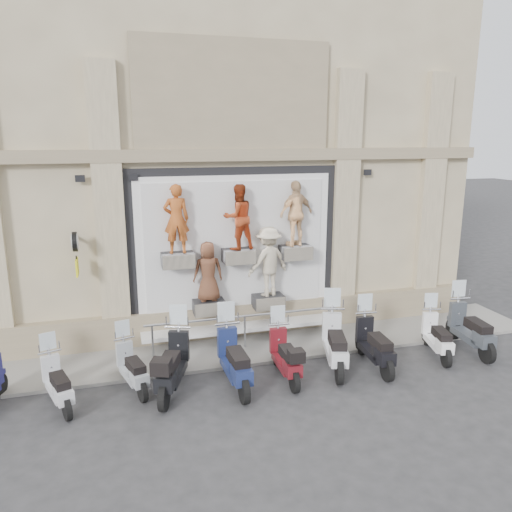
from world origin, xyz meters
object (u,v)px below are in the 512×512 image
Objects in this scene: scooter_e at (234,349)px; scooter_d at (172,354)px; clock_sign_bracket at (76,248)px; scooter_c at (132,359)px; scooter_j at (471,319)px; scooter_f at (285,347)px; guard_rail at (245,332)px; scooter_h at (375,335)px; scooter_i at (438,328)px; scooter_b at (57,374)px; scooter_g at (335,333)px.

scooter_d is at bearing 173.37° from scooter_e.
scooter_e is (3.19, -2.24, -1.95)m from clock_sign_bracket.
scooter_c is 8.30m from scooter_j.
scooter_d reaches higher than scooter_f.
scooter_j is at bearing -16.60° from guard_rail.
scooter_f is 4.98m from scooter_j.
scooter_i is at bearing 8.97° from scooter_h.
clock_sign_bracket is 0.52× the size of scooter_h.
scooter_i is at bearing 0.26° from scooter_e.
scooter_h reaches higher than scooter_i.
scooter_h is 0.96× the size of scooter_j.
scooter_d is 2.49m from scooter_f.
scooter_c is (-2.84, -1.31, 0.23)m from guard_rail.
guard_rail is at bearing -6.84° from clock_sign_bracket.
scooter_b is 0.83× the size of scooter_j.
scooter_g is at bearing -166.47° from scooter_i.
scooter_b is at bearing -179.50° from scooter_f.
guard_rail is 2.63m from scooter_d.
scooter_j is (3.70, -0.04, -0.04)m from scooter_g.
guard_rail is 4.96× the size of clock_sign_bracket.
scooter_b is (-4.30, -1.61, 0.23)m from guard_rail.
scooter_d is (-2.02, -1.65, 0.39)m from guard_rail.
scooter_h is at bearing -1.25° from scooter_e.
scooter_c is at bearing 166.63° from scooter_e.
guard_rail is 3.14m from scooter_c.
scooter_c is at bearing -166.39° from scooter_g.
scooter_g reaches higher than scooter_e.
guard_rail is at bearing 2.00° from scooter_b.
guard_rail is at bearing 67.24° from scooter_e.
guard_rail is 1.95m from scooter_e.
scooter_h is at bearing 0.60° from scooter_f.
scooter_g is 1.21× the size of scooter_i.
scooter_e is at bearing -35.11° from clock_sign_bracket.
scooter_e is (2.13, -0.46, 0.16)m from scooter_c.
scooter_b is at bearing 176.17° from scooter_c.
scooter_c is 4.60m from scooter_g.
scooter_g reaches higher than scooter_b.
scooter_g is (3.77, 0.06, 0.02)m from scooter_d.
clock_sign_bracket is 7.22m from scooter_h.
clock_sign_bracket is 2.96m from scooter_c.
scooter_j is at bearing -18.58° from scooter_b.
clock_sign_bracket is (-3.90, 0.47, 2.34)m from guard_rail.
guard_rail is 1.82m from scooter_f.
scooter_b is 0.81× the size of scooter_e.
scooter_d is at bearing -48.36° from clock_sign_bracket.
clock_sign_bracket reaches higher than scooter_e.
scooter_d reaches higher than scooter_j.
guard_rail is at bearing 59.57° from scooter_d.
clock_sign_bracket is at bearing 177.05° from scooter_g.
scooter_f is at bearing 18.36° from scooter_d.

